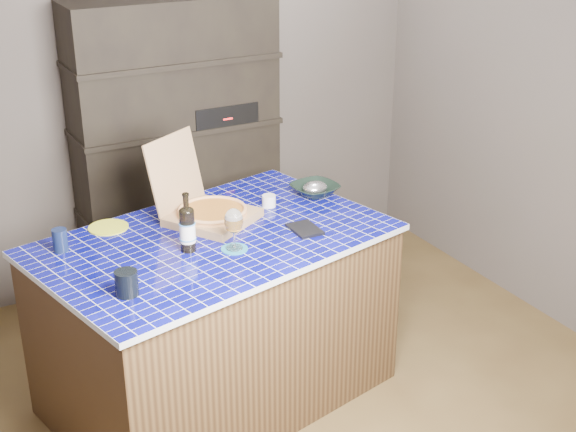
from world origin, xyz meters
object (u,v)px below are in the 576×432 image
mead_bottle (187,228)px  wine_glass (234,222)px  pizza_box (208,210)px  kitchen_island (217,319)px  bowl (315,190)px  dvd_case (305,229)px

mead_bottle → wine_glass: bearing=-25.8°
pizza_box → mead_bottle: bearing=-160.1°
kitchen_island → bowl: (0.68, 0.23, 0.47)m
wine_glass → bowl: wine_glass is taller
bowl → mead_bottle: bearing=-160.0°
kitchen_island → pizza_box: (0.06, 0.19, 0.50)m
mead_bottle → kitchen_island: bearing=26.0°
wine_glass → dvd_case: size_ratio=1.12×
dvd_case → wine_glass: bearing=-174.5°
pizza_box → mead_bottle: (-0.22, -0.27, 0.05)m
wine_glass → bowl: 0.77m
kitchen_island → mead_bottle: mead_bottle is taller
kitchen_island → mead_bottle: bearing=-166.9°
mead_bottle → dvd_case: (0.57, -0.06, -0.10)m
kitchen_island → wine_glass: 0.60m
pizza_box → dvd_case: size_ratio=3.27×
dvd_case → bowl: bowl is taller
mead_bottle → dvd_case: size_ratio=1.60×
mead_bottle → bowl: bearing=20.0°
bowl → dvd_case: bearing=-126.4°
dvd_case → bowl: 0.46m
mead_bottle → wine_glass: mead_bottle is taller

